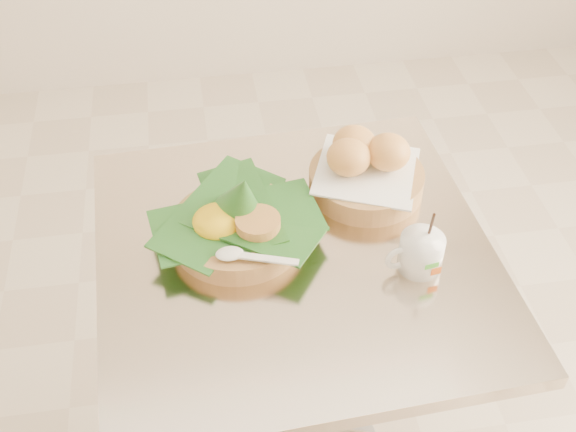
{
  "coord_description": "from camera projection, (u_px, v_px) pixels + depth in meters",
  "views": [
    {
      "loc": [
        -0.04,
        -0.91,
        1.67
      ],
      "look_at": [
        0.1,
        0.0,
        0.82
      ],
      "focal_mm": 45.0,
      "sensor_mm": 36.0,
      "label": 1
    }
  ],
  "objects": [
    {
      "name": "bread_basket",
      "position": [
        365.0,
        169.0,
        1.39
      ],
      "size": [
        0.24,
        0.24,
        0.12
      ],
      "rotation": [
        0.0,
        0.0,
        0.41
      ],
      "color": "tan",
      "rests_on": "cafe_table"
    },
    {
      "name": "cafe_table",
      "position": [
        294.0,
        327.0,
        1.44
      ],
      "size": [
        0.73,
        0.73,
        0.75
      ],
      "rotation": [
        0.0,
        0.0,
        0.05
      ],
      "color": "gray",
      "rests_on": "floor"
    },
    {
      "name": "coffee_mug",
      "position": [
        420.0,
        252.0,
        1.24
      ],
      "size": [
        0.11,
        0.08,
        0.13
      ],
      "rotation": [
        0.0,
        0.0,
        0.17
      ],
      "color": "white",
      "rests_on": "cafe_table"
    },
    {
      "name": "rice_basket",
      "position": [
        237.0,
        222.0,
        1.29
      ],
      "size": [
        0.3,
        0.3,
        0.15
      ],
      "rotation": [
        0.0,
        0.0,
        -0.01
      ],
      "color": "tan",
      "rests_on": "cafe_table"
    }
  ]
}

